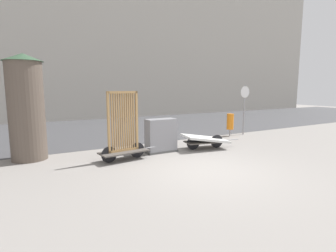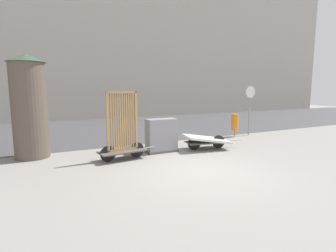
# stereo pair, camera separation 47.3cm
# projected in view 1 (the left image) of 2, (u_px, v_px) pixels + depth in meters

# --- Properties ---
(ground_plane) EXTENTS (60.00, 60.00, 0.00)m
(ground_plane) POSITION_uv_depth(u_px,v_px,m) (206.00, 170.00, 7.27)
(ground_plane) COLOR gray
(road_strip) EXTENTS (56.00, 9.76, 0.01)m
(road_strip) POSITION_uv_depth(u_px,v_px,m) (110.00, 128.00, 14.96)
(road_strip) COLOR #424244
(road_strip) RESTS_ON ground_plane
(building_facade) EXTENTS (48.00, 4.00, 13.72)m
(building_facade) POSITION_uv_depth(u_px,v_px,m) (80.00, 27.00, 19.91)
(building_facade) COLOR #B2ADA3
(building_facade) RESTS_ON ground_plane
(bike_cart_with_bedframe) EXTENTS (2.25, 0.84, 2.18)m
(bike_cart_with_bedframe) POSITION_uv_depth(u_px,v_px,m) (124.00, 136.00, 8.22)
(bike_cart_with_bedframe) COLOR #4C4742
(bike_cart_with_bedframe) RESTS_ON ground_plane
(bike_cart_with_mattress) EXTENTS (2.35, 1.25, 0.56)m
(bike_cart_with_mattress) POSITION_uv_depth(u_px,v_px,m) (205.00, 139.00, 9.85)
(bike_cart_with_mattress) COLOR #4C4742
(bike_cart_with_mattress) RESTS_ON ground_plane
(utility_cabinet) EXTENTS (1.14, 0.55, 1.19)m
(utility_cabinet) POSITION_uv_depth(u_px,v_px,m) (161.00, 137.00, 9.32)
(utility_cabinet) COLOR #4C4C4C
(utility_cabinet) RESTS_ON ground_plane
(trash_bin) EXTENTS (0.32, 0.32, 1.07)m
(trash_bin) POSITION_uv_depth(u_px,v_px,m) (230.00, 122.00, 12.45)
(trash_bin) COLOR gray
(trash_bin) RESTS_ON ground_plane
(sign_post) EXTENTS (0.55, 0.06, 2.42)m
(sign_post) POSITION_uv_depth(u_px,v_px,m) (244.00, 103.00, 12.74)
(sign_post) COLOR gray
(sign_post) RESTS_ON ground_plane
(advertising_column) EXTENTS (1.18, 1.18, 3.32)m
(advertising_column) POSITION_uv_depth(u_px,v_px,m) (26.00, 107.00, 8.16)
(advertising_column) COLOR brown
(advertising_column) RESTS_ON ground_plane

